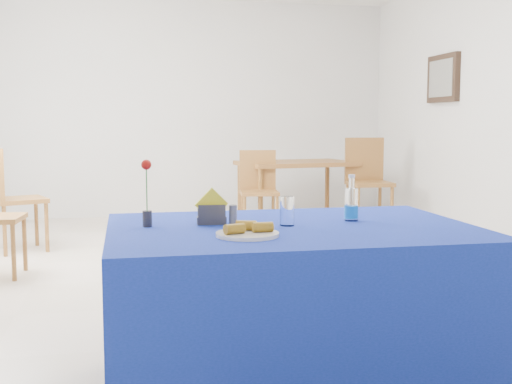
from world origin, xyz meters
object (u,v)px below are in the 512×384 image
chair_win_b (10,192)px  blue_table (291,310)px  plate (247,234)px  oak_table (296,168)px  water_bottle (351,205)px  chair_bg_left (258,185)px  chair_bg_right (367,176)px

chair_win_b → blue_table: bearing=-175.1°
plate → blue_table: plate is taller
blue_table → oak_table: (1.30, 4.75, 0.30)m
plate → water_bottle: 0.64m
blue_table → plate: bearing=-138.0°
water_bottle → chair_bg_left: 4.17m
oak_table → chair_win_b: (-3.09, -1.15, -0.11)m
chair_bg_left → chair_bg_right: size_ratio=0.87×
chair_bg_left → chair_bg_right: 1.33m
plate → chair_win_b: size_ratio=0.26×
chair_bg_right → chair_win_b: bearing=-166.2°
plate → chair_bg_left: 4.56m
chair_bg_left → chair_bg_right: bearing=11.3°
plate → water_bottle: bearing=29.5°
chair_bg_right → chair_bg_left: bearing=-172.1°
chair_win_b → water_bottle: bearing=-170.6°
plate → chair_win_b: chair_win_b is taller
plate → chair_bg_left: size_ratio=0.28×
water_bottle → oak_table: size_ratio=0.15×
blue_table → chair_win_b: size_ratio=1.62×
plate → oak_table: size_ratio=0.18×
blue_table → chair_bg_right: chair_bg_right is taller
blue_table → oak_table: size_ratio=1.11×
plate → chair_win_b: (-1.54, 3.81, -0.20)m
chair_bg_left → chair_bg_right: (1.32, 0.12, 0.08)m
plate → chair_bg_left: bearing=77.7°
oak_table → chair_win_b: chair_win_b is taller
plate → chair_win_b: 4.12m
oak_table → chair_bg_left: bearing=-137.9°
water_bottle → chair_bg_right: (1.74, 4.25, -0.23)m
chair_bg_left → blue_table: bearing=-93.7°
blue_table → chair_win_b: chair_win_b is taller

